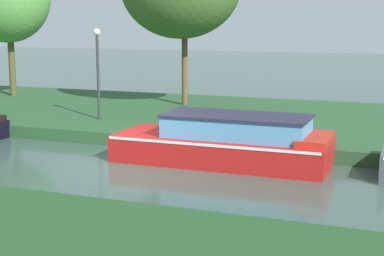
# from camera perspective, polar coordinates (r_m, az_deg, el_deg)

# --- Properties ---
(ground_plane) EXTENTS (120.00, 120.00, 0.00)m
(ground_plane) POSITION_cam_1_polar(r_m,az_deg,el_deg) (15.80, -6.17, -3.63)
(ground_plane) COLOR #395149
(riverbank_far) EXTENTS (72.00, 10.00, 0.40)m
(riverbank_far) POSITION_cam_1_polar(r_m,az_deg,el_deg) (22.09, 2.10, 0.96)
(riverbank_far) COLOR #28512D
(riverbank_far) RESTS_ON ground_plane
(red_cruiser) EXTENTS (5.83, 2.20, 1.35)m
(red_cruiser) POSITION_cam_1_polar(r_m,az_deg,el_deg) (15.87, 3.45, -1.38)
(red_cruiser) COLOR #B51A18
(red_cruiser) RESTS_ON ground_plane
(lamp_post) EXTENTS (0.24, 0.24, 3.17)m
(lamp_post) POSITION_cam_1_polar(r_m,az_deg,el_deg) (20.72, -9.18, 6.26)
(lamp_post) COLOR #333338
(lamp_post) RESTS_ON riverbank_far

